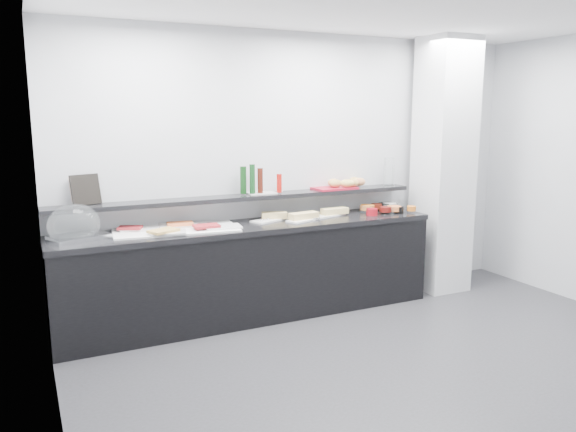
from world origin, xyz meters
name	(u,v)px	position (x,y,z in m)	size (l,w,h in m)	color
ground	(427,375)	(0.00, 0.00, 0.00)	(5.00, 5.00, 0.00)	#2D2D30
back_wall	(304,170)	(0.00, 2.00, 1.35)	(5.00, 0.02, 2.70)	#B4B6BB
column	(443,167)	(1.50, 1.65, 1.35)	(0.50, 0.50, 2.70)	silver
buffet_cabinet	(253,273)	(-0.70, 1.70, 0.42)	(3.60, 0.60, 0.85)	black
counter_top	(252,227)	(-0.70, 1.70, 0.88)	(3.62, 0.62, 0.05)	black
wall_shelf	(245,197)	(-0.70, 1.88, 1.13)	(3.60, 0.25, 0.04)	black
cloche_base	(79,237)	(-2.22, 1.72, 0.92)	(0.44, 0.30, 0.04)	#ABAEB2
cloche_dome	(74,225)	(-2.25, 1.74, 1.03)	(0.42, 0.28, 0.34)	silver
linen_runner	(176,230)	(-1.41, 1.74, 0.91)	(1.07, 0.51, 0.01)	white
platter_meat_a	(140,229)	(-1.70, 1.84, 0.92)	(0.31, 0.21, 0.01)	white
food_meat_a	(130,228)	(-1.79, 1.82, 0.94)	(0.20, 0.13, 0.02)	maroon
platter_salmon	(178,225)	(-1.36, 1.86, 0.92)	(0.33, 0.22, 0.01)	white
food_salmon	(180,224)	(-1.35, 1.81, 0.94)	(0.23, 0.15, 0.02)	orange
platter_cheese	(168,232)	(-1.52, 1.58, 0.92)	(0.30, 0.20, 0.01)	silver
food_cheese	(163,231)	(-1.56, 1.57, 0.94)	(0.24, 0.15, 0.02)	tan
platter_meat_b	(223,227)	(-1.02, 1.60, 0.92)	(0.32, 0.21, 0.01)	silver
food_meat_b	(207,226)	(-1.17, 1.61, 0.94)	(0.22, 0.14, 0.02)	maroon
sandwich_plate_left	(270,220)	(-0.49, 1.79, 0.91)	(0.37, 0.16, 0.01)	white
sandwich_food_left	(274,215)	(-0.42, 1.81, 0.94)	(0.24, 0.09, 0.06)	tan
tongs_left	(265,220)	(-0.53, 1.77, 0.92)	(0.01, 0.01, 0.16)	#BBBCC3
sandwich_plate_mid	(303,220)	(-0.20, 1.65, 0.91)	(0.33, 0.14, 0.01)	white
sandwich_food_mid	(304,216)	(-0.18, 1.67, 0.94)	(0.30, 0.11, 0.06)	#D5B76F
tongs_mid	(312,219)	(-0.11, 1.62, 0.92)	(0.01, 0.01, 0.16)	silver
sandwich_plate_right	(327,215)	(0.13, 1.76, 0.91)	(0.39, 0.17, 0.01)	silver
sandwich_food_right	(335,211)	(0.22, 1.76, 0.94)	(0.28, 0.11, 0.06)	#DDC173
tongs_right	(332,214)	(0.18, 1.73, 0.92)	(0.01, 0.01, 0.16)	silver
bowl_glass_fruit	(367,209)	(0.62, 1.78, 0.94)	(0.14, 0.14, 0.07)	white
fill_glass_fruit	(367,207)	(0.64, 1.80, 0.95)	(0.15, 0.15, 0.05)	orange
bowl_black_jam	(385,206)	(0.88, 1.83, 0.94)	(0.14, 0.14, 0.07)	black
fill_black_jam	(376,206)	(0.77, 1.82, 0.95)	(0.11, 0.11, 0.05)	#5B170D
bowl_glass_cream	(389,206)	(0.93, 1.81, 0.94)	(0.20, 0.20, 0.07)	white
fill_glass_cream	(389,205)	(0.93, 1.82, 0.95)	(0.14, 0.14, 0.05)	silver
bowl_red_jam	(372,212)	(0.57, 1.61, 0.94)	(0.11, 0.11, 0.07)	maroon
fill_red_jam	(385,209)	(0.73, 1.61, 0.95)	(0.12, 0.12, 0.05)	#4F0E0B
bowl_glass_salmon	(389,210)	(0.80, 1.64, 0.94)	(0.14, 0.14, 0.07)	white
fill_glass_salmon	(394,208)	(0.85, 1.62, 0.95)	(0.15, 0.15, 0.05)	#D26A33
bowl_black_fruit	(398,210)	(0.89, 1.59, 0.94)	(0.10, 0.10, 0.07)	black
fill_black_fruit	(411,208)	(1.02, 1.55, 0.95)	(0.09, 0.09, 0.05)	orange
framed_print	(86,190)	(-2.12, 1.94, 1.28)	(0.25, 0.02, 0.26)	black
print_art	(79,189)	(-2.17, 1.98, 1.28)	(0.17, 0.00, 0.22)	#CCA193
condiment_tray	(262,193)	(-0.51, 1.91, 1.16)	(0.27, 0.17, 0.01)	silver
bottle_green_a	(243,180)	(-0.70, 1.91, 1.29)	(0.06, 0.06, 0.26)	#0E3511
bottle_brown	(260,181)	(-0.54, 1.87, 1.28)	(0.05, 0.05, 0.24)	#3D130B
bottle_green_b	(252,179)	(-0.62, 1.87, 1.30)	(0.05, 0.05, 0.28)	#0F3916
bottle_hot	(279,183)	(-0.36, 1.83, 1.25)	(0.05, 0.05, 0.18)	#B6120D
shaker_salt	(281,188)	(-0.32, 1.87, 1.20)	(0.03, 0.03, 0.07)	silver
shaker_pepper	(280,187)	(-0.31, 1.92, 1.20)	(0.03, 0.03, 0.07)	white
bread_tray	(333,188)	(0.29, 1.91, 1.16)	(0.44, 0.31, 0.02)	maroon
bread_roll_n	(333,183)	(0.30, 1.94, 1.21)	(0.13, 0.08, 0.08)	tan
bread_roll_ne	(354,181)	(0.58, 1.97, 1.21)	(0.12, 0.08, 0.08)	#B78E45
bread_roll_sw	(347,183)	(0.40, 1.82, 1.21)	(0.15, 0.10, 0.08)	gold
bread_roll_s	(353,183)	(0.47, 1.83, 1.21)	(0.13, 0.08, 0.08)	#B08A43
bread_roll_se	(360,182)	(0.58, 1.86, 1.21)	(0.12, 0.08, 0.08)	#B77146
bread_roll_midw	(336,183)	(0.29, 1.86, 1.21)	(0.14, 0.09, 0.08)	#B08743
bread_roll_mide	(359,182)	(0.59, 1.89, 1.21)	(0.16, 0.10, 0.08)	gold
carafe	(389,172)	(0.96, 1.88, 1.30)	(0.11, 0.11, 0.30)	silver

